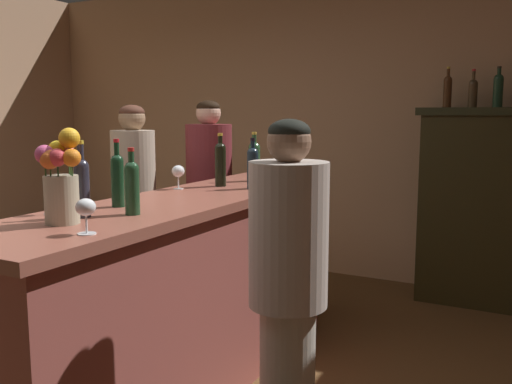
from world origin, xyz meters
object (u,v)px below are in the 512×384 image
(wine_glass_rear, at_px, (86,209))
(patron_redhead, at_px, (134,200))
(wine_bottle_malbec, at_px, (132,185))
(flower_arrangement, at_px, (61,180))
(display_cabinet, at_px, (480,203))
(bar_counter, at_px, (184,296))
(display_bottle_center, at_px, (498,89))
(wine_glass_mid, at_px, (51,189))
(display_bottle_left, at_px, (448,90))
(wine_bottle_chardonnay, at_px, (254,159))
(wine_bottle_riesling, at_px, (82,184))
(bartender, at_px, (288,291))
(wine_bottle_syrah, at_px, (220,162))
(wine_bottle_merlot, at_px, (253,166))
(wine_bottle_pinot, at_px, (117,177))
(cheese_plate, at_px, (276,182))
(display_bottle_midleft, at_px, (473,92))
(wine_glass_front, at_px, (178,172))
(patron_near_entrance, at_px, (209,193))

(wine_glass_rear, xyz_separation_m, patron_redhead, (-1.24, 1.73, -0.30))
(wine_bottle_malbec, height_order, flower_arrangement, flower_arrangement)
(display_cabinet, bearing_deg, wine_bottle_malbec, -111.87)
(bar_counter, distance_m, display_bottle_center, 2.91)
(wine_glass_mid, relative_size, display_bottle_left, 0.51)
(wine_bottle_chardonnay, bearing_deg, flower_arrangement, -89.96)
(wine_bottle_riesling, relative_size, bartender, 0.22)
(bar_counter, bearing_deg, wine_glass_rear, -76.73)
(wine_bottle_syrah, bearing_deg, wine_bottle_merlot, -1.06)
(wine_bottle_pinot, relative_size, wine_glass_mid, 1.98)
(wine_bottle_malbec, bearing_deg, wine_bottle_riesling, -133.84)
(wine_bottle_syrah, distance_m, cheese_plate, 0.41)
(wine_glass_mid, xyz_separation_m, display_bottle_center, (1.54, 2.99, 0.51))
(wine_glass_mid, relative_size, patron_redhead, 0.10)
(display_cabinet, height_order, wine_bottle_syrah, display_cabinet)
(display_bottle_midleft, bearing_deg, display_bottle_center, -0.00)
(cheese_plate, bearing_deg, wine_glass_mid, -104.31)
(wine_bottle_chardonnay, distance_m, wine_glass_front, 0.60)
(wine_bottle_merlot, height_order, patron_redhead, patron_redhead)
(wine_bottle_merlot, xyz_separation_m, wine_glass_rear, (0.06, -1.40, -0.04))
(display_cabinet, relative_size, wine_glass_rear, 11.73)
(wine_bottle_merlot, height_order, wine_bottle_malbec, wine_bottle_merlot)
(wine_bottle_pinot, distance_m, wine_glass_front, 0.67)
(wine_glass_rear, height_order, flower_arrangement, flower_arrangement)
(wine_glass_front, bearing_deg, bartender, -34.90)
(wine_bottle_malbec, bearing_deg, cheese_plate, 87.48)
(patron_near_entrance, bearing_deg, cheese_plate, 32.74)
(wine_bottle_chardonnay, height_order, display_bottle_midleft, display_bottle_midleft)
(wine_bottle_syrah, height_order, patron_near_entrance, patron_near_entrance)
(wine_glass_front, bearing_deg, wine_bottle_merlot, 30.64)
(patron_near_entrance, bearing_deg, display_bottle_left, 95.53)
(cheese_plate, height_order, bartender, bartender)
(wine_bottle_pinot, height_order, cheese_plate, wine_bottle_pinot)
(wine_glass_rear, xyz_separation_m, patron_near_entrance, (-0.91, 2.25, -0.29))
(wine_bottle_chardonnay, relative_size, flower_arrangement, 0.83)
(display_bottle_midleft, bearing_deg, wine_glass_front, -123.56)
(patron_near_entrance, relative_size, bartender, 1.08)
(flower_arrangement, xyz_separation_m, cheese_plate, (0.17, 1.62, -0.17))
(display_bottle_left, relative_size, display_bottle_midleft, 1.08)
(wine_bottle_riesling, xyz_separation_m, display_bottle_center, (1.36, 2.98, 0.49))
(wine_bottle_merlot, xyz_separation_m, wine_bottle_riesling, (-0.20, -1.16, 0.01))
(wine_bottle_pinot, relative_size, bartender, 0.22)
(bar_counter, bearing_deg, patron_redhead, 141.01)
(wine_bottle_syrah, bearing_deg, bar_counter, -81.84)
(wine_glass_mid, distance_m, bartender, 1.13)
(wine_bottle_syrah, height_order, display_bottle_left, display_bottle_left)
(wine_glass_rear, xyz_separation_m, flower_arrangement, (-0.23, 0.10, 0.08))
(display_bottle_left, bearing_deg, display_bottle_midleft, 0.00)
(wine_bottle_malbec, xyz_separation_m, wine_glass_front, (-0.32, 0.78, -0.03))
(bar_counter, bearing_deg, flower_arrangement, -91.39)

